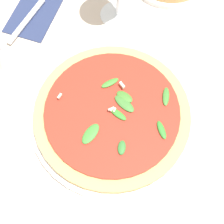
{
  "coord_description": "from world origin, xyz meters",
  "views": [
    {
      "loc": [
        -0.2,
        -0.11,
        0.58
      ],
      "look_at": [
        0.01,
        0.01,
        0.03
      ],
      "focal_mm": 50.0,
      "sensor_mm": 36.0,
      "label": 1
    }
  ],
  "objects": [
    {
      "name": "pizza_arugula_main",
      "position": [
        0.01,
        0.01,
        0.02
      ],
      "size": [
        0.33,
        0.33,
        0.05
      ],
      "color": "white",
      "rests_on": "ground_plane"
    },
    {
      "name": "fork",
      "position": [
        0.16,
        0.31,
        0.01
      ],
      "size": [
        0.23,
        0.02,
        0.0
      ],
      "rotation": [
        0.0,
        0.0,
        0.04
      ],
      "color": "silver",
      "rests_on": "ground_plane"
    },
    {
      "name": "napkin",
      "position": [
        0.15,
        0.31,
        0.0
      ],
      "size": [
        0.17,
        0.13,
        0.01
      ],
      "rotation": [
        0.0,
        0.0,
        0.19
      ],
      "color": "navy",
      "rests_on": "ground_plane"
    },
    {
      "name": "ground_plane",
      "position": [
        0.0,
        0.0,
        0.0
      ],
      "size": [
        6.0,
        6.0,
        0.0
      ],
      "primitive_type": "plane",
      "color": "beige"
    }
  ]
}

